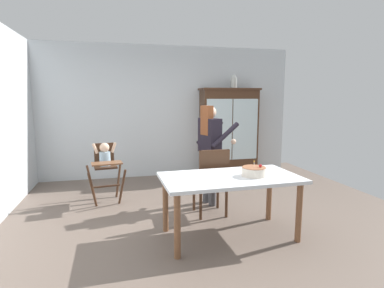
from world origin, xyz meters
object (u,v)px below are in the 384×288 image
(china_cabinet, at_px, (229,132))
(birthday_cake, at_px, (254,171))
(high_chair_with_toddler, at_px, (105,161))
(dining_table, at_px, (230,184))
(dining_chair_far_side, at_px, (212,178))
(ceramic_vase, at_px, (234,82))
(adult_person, at_px, (210,143))

(china_cabinet, distance_m, birthday_cake, 3.02)
(high_chair_with_toddler, xyz_separation_m, dining_table, (1.47, -1.64, -0.01))
(china_cabinet, distance_m, dining_chair_far_side, 2.48)
(ceramic_vase, height_order, dining_chair_far_side, ceramic_vase)
(adult_person, bearing_deg, birthday_cake, 170.71)
(dining_table, bearing_deg, birthday_cake, -11.19)
(high_chair_with_toddler, height_order, birthday_cake, high_chair_with_toddler)
(ceramic_vase, bearing_deg, china_cabinet, -177.70)
(china_cabinet, distance_m, adult_person, 1.96)
(ceramic_vase, distance_m, high_chair_with_toddler, 3.16)
(adult_person, bearing_deg, ceramic_vase, -48.42)
(dining_chair_far_side, bearing_deg, birthday_cake, 112.22)
(ceramic_vase, xyz_separation_m, high_chair_with_toddler, (-2.61, -1.23, -1.31))
(china_cabinet, relative_size, dining_table, 1.13)
(adult_person, distance_m, dining_chair_far_side, 0.66)
(birthday_cake, bearing_deg, high_chair_with_toddler, 135.88)
(birthday_cake, xyz_separation_m, dining_chair_far_side, (-0.29, 0.70, -0.24))
(birthday_cake, bearing_deg, adult_person, 98.14)
(china_cabinet, relative_size, birthday_cake, 6.58)
(dining_table, height_order, dining_chair_far_side, dining_chair_far_side)
(china_cabinet, distance_m, dining_table, 3.06)
(china_cabinet, xyz_separation_m, high_chair_with_toddler, (-2.51, -1.22, -0.27))
(ceramic_vase, relative_size, dining_table, 0.17)
(birthday_cake, bearing_deg, china_cabinet, 75.21)
(high_chair_with_toddler, distance_m, adult_person, 1.68)
(high_chair_with_toddler, xyz_separation_m, birthday_cake, (1.74, -1.69, 0.14))
(dining_table, bearing_deg, china_cabinet, 69.99)
(ceramic_vase, bearing_deg, dining_chair_far_side, -117.49)
(dining_table, relative_size, birthday_cake, 5.80)
(birthday_cake, bearing_deg, ceramic_vase, 73.53)
(ceramic_vase, height_order, adult_person, ceramic_vase)
(dining_table, relative_size, dining_chair_far_side, 1.69)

